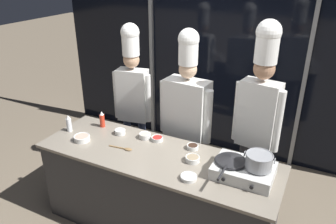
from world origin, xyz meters
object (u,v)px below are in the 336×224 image
(prep_bowl_mushrooms, at_px, (193,159))
(prep_bowl_chicken, at_px, (145,135))
(squeeze_bottle_chili, at_px, (102,119))
(prep_bowl_onion, at_px, (120,131))
(chef_line, at_px, (259,106))
(stock_pot, at_px, (259,161))
(chef_sous, at_px, (187,109))
(prep_bowl_soy_glaze, at_px, (193,147))
(prep_bowl_bell_pepper, at_px, (157,138))
(serving_spoon_slotted, at_px, (125,149))
(squeeze_bottle_clear, at_px, (69,123))
(portable_stove, at_px, (243,170))
(prep_bowl_shrimp, at_px, (82,138))
(frying_pan, at_px, (231,159))
(chef_head, at_px, (133,90))
(prep_bowl_rice, at_px, (189,177))

(prep_bowl_mushrooms, bearing_deg, prep_bowl_chicken, 163.54)
(squeeze_bottle_chili, height_order, prep_bowl_onion, squeeze_bottle_chili)
(prep_bowl_onion, bearing_deg, chef_line, 20.40)
(prep_bowl_mushrooms, bearing_deg, stock_pot, -1.24)
(stock_pot, height_order, chef_sous, chef_sous)
(prep_bowl_chicken, height_order, prep_bowl_soy_glaze, prep_bowl_chicken)
(prep_bowl_bell_pepper, distance_m, prep_bowl_soy_glaze, 0.39)
(stock_pot, distance_m, serving_spoon_slotted, 1.29)
(squeeze_bottle_clear, bearing_deg, squeeze_bottle_chili, 43.74)
(portable_stove, height_order, prep_bowl_soy_glaze, portable_stove)
(prep_bowl_shrimp, height_order, serving_spoon_slotted, prep_bowl_shrimp)
(frying_pan, xyz_separation_m, chef_head, (-1.44, 0.71, 0.15))
(prep_bowl_chicken, bearing_deg, prep_bowl_shrimp, -148.49)
(prep_bowl_rice, distance_m, chef_line, 1.04)
(squeeze_bottle_chili, xyz_separation_m, squeeze_bottle_clear, (-0.26, -0.25, 0.00))
(prep_bowl_mushrooms, bearing_deg, prep_bowl_bell_pepper, 157.72)
(prep_bowl_shrimp, relative_size, prep_bowl_rice, 1.16)
(frying_pan, bearing_deg, prep_bowl_soy_glaze, 153.27)
(prep_bowl_shrimp, bearing_deg, portable_stove, 5.01)
(prep_bowl_rice, bearing_deg, chef_line, 68.57)
(prep_bowl_bell_pepper, relative_size, chef_sous, 0.06)
(serving_spoon_slotted, bearing_deg, chef_head, 116.83)
(stock_pot, distance_m, chef_head, 1.82)
(chef_head, bearing_deg, stock_pot, 147.04)
(prep_bowl_bell_pepper, bearing_deg, prep_bowl_onion, -172.21)
(stock_pot, relative_size, chef_head, 0.13)
(squeeze_bottle_chili, bearing_deg, prep_bowl_soy_glaze, 0.72)
(squeeze_bottle_chili, height_order, squeeze_bottle_clear, squeeze_bottle_clear)
(chef_head, distance_m, chef_line, 1.52)
(prep_bowl_onion, bearing_deg, prep_bowl_bell_pepper, 7.79)
(squeeze_bottle_clear, xyz_separation_m, prep_bowl_bell_pepper, (0.95, 0.25, -0.07))
(prep_bowl_chicken, relative_size, prep_bowl_mushrooms, 0.91)
(portable_stove, bearing_deg, prep_bowl_mushrooms, 178.43)
(prep_bowl_rice, distance_m, prep_bowl_mushrooms, 0.28)
(squeeze_bottle_clear, relative_size, prep_bowl_chicken, 1.54)
(stock_pot, height_order, serving_spoon_slotted, stock_pot)
(squeeze_bottle_chili, distance_m, prep_bowl_chicken, 0.56)
(squeeze_bottle_clear, xyz_separation_m, prep_bowl_shrimp, (0.26, -0.11, -0.06))
(frying_pan, height_order, prep_bowl_onion, frying_pan)
(prep_bowl_chicken, xyz_separation_m, chef_line, (1.05, 0.45, 0.37))
(stock_pot, distance_m, squeeze_bottle_chili, 1.79)
(prep_bowl_shrimp, xyz_separation_m, prep_bowl_chicken, (0.56, 0.34, -0.00))
(prep_bowl_onion, height_order, chef_line, chef_line)
(squeeze_bottle_chili, height_order, prep_bowl_bell_pepper, squeeze_bottle_chili)
(stock_pot, bearing_deg, chef_head, 157.17)
(chef_line, bearing_deg, squeeze_bottle_clear, 29.40)
(chef_line, bearing_deg, prep_bowl_rice, 77.79)
(prep_bowl_shrimp, xyz_separation_m, chef_head, (0.09, 0.85, 0.26))
(frying_pan, relative_size, squeeze_bottle_clear, 2.60)
(squeeze_bottle_chili, height_order, chef_line, chef_line)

